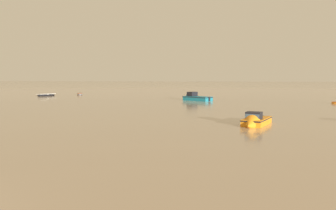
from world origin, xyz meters
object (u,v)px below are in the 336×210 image
(motorboat_moored_1, at_px, (193,98))
(rowboat_moored_2, at_px, (80,94))
(rowboat_moored_0, at_px, (46,95))
(motorboat_moored_2, at_px, (254,122))

(motorboat_moored_1, xyz_separation_m, rowboat_moored_2, (-30.66, 16.00, -0.21))
(rowboat_moored_0, xyz_separation_m, rowboat_moored_2, (4.87, 7.24, -0.05))
(motorboat_moored_1, bearing_deg, rowboat_moored_2, 5.02)
(motorboat_moored_1, distance_m, motorboat_moored_2, 33.31)
(rowboat_moored_0, relative_size, rowboat_moored_2, 1.32)
(rowboat_moored_0, height_order, motorboat_moored_2, motorboat_moored_2)
(motorboat_moored_2, bearing_deg, rowboat_moored_2, -121.98)
(motorboat_moored_1, height_order, motorboat_moored_2, motorboat_moored_1)
(rowboat_moored_2, height_order, motorboat_moored_2, motorboat_moored_2)
(rowboat_moored_0, bearing_deg, motorboat_moored_1, -80.56)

